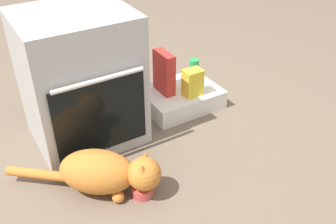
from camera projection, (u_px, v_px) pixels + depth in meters
ground at (124, 162)px, 2.17m from camera, size 8.00×8.00×0.00m
oven at (81, 79)px, 2.17m from camera, size 0.60×0.59×0.78m
pantry_cabinet at (180, 97)px, 2.63m from camera, size 0.51×0.39×0.13m
food_bowl at (142, 190)px, 1.94m from camera, size 0.11×0.11×0.08m
cat at (105, 172)px, 1.91m from camera, size 0.67×0.56×0.25m
snack_bag at (193, 83)px, 2.49m from camera, size 0.12×0.09×0.18m
cereal_box at (164, 72)px, 2.50m from camera, size 0.07×0.18×0.28m
soda_can at (194, 67)px, 2.74m from camera, size 0.07×0.07×0.12m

